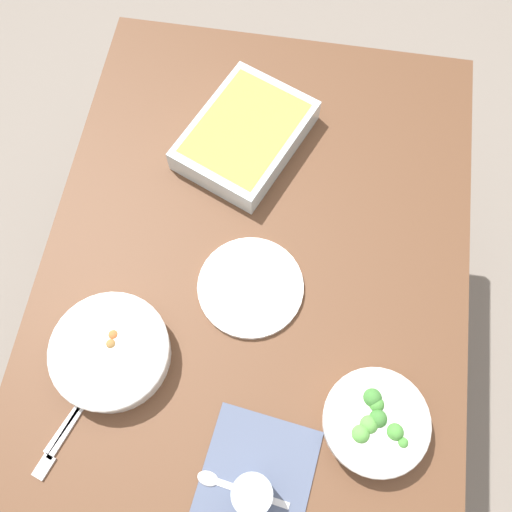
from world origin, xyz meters
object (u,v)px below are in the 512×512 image
Objects in this scene: side_plate at (251,287)px; spoon_by_broccoli at (374,401)px; broccoli_bowl at (375,422)px; drink_cup at (252,494)px; spoon_spare at (230,486)px; fork_on_table at (61,440)px; spoon_by_stew at (83,400)px; baking_dish at (245,134)px; stew_bowl at (111,352)px.

side_plate is 1.25× the size of spoon_by_broccoli.
drink_cup reaches higher than broccoli_bowl.
spoon_spare is (0.19, -0.25, 0.00)m from spoon_by_broccoli.
drink_cup is 0.48× the size of spoon_by_broccoli.
spoon_spare is (0.15, -0.25, -0.03)m from broccoli_bowl.
fork_on_table is at bearing -40.74° from side_plate.
baking_dish is at bearing 161.04° from spoon_by_stew.
side_plate is at bearing -130.69° from broccoli_bowl.
side_plate is 1.27× the size of fork_on_table.
side_plate is at bearing 139.26° from fork_on_table.
spoon_by_broccoli is (-0.20, 0.21, -0.03)m from drink_cup.
spoon_spare is at bearing -98.50° from drink_cup.
spoon_spare is at bearing 70.70° from spoon_by_stew.
baking_dish is 4.26× the size of drink_cup.
side_plate reaches higher than fork_on_table.
spoon_by_broccoli is at bearing 32.22° from baking_dish.
drink_cup is at bearing 71.97° from spoon_by_stew.
baking_dish is 0.74m from fork_on_table.
side_plate is (-0.39, -0.06, -0.03)m from drink_cup.
broccoli_bowl reaches higher than spoon_spare.
fork_on_table is at bearing -94.95° from spoon_spare.
baking_dish is at bearing -172.90° from spoon_spare.
spoon_spare is at bearing 7.10° from baking_dish.
spoon_by_broccoli is at bearing 127.90° from spoon_spare.
broccoli_bowl reaches higher than spoon_by_stew.
baking_dish reaches higher than spoon_by_broccoli.
side_plate reaches higher than spoon_spare.
stew_bowl is 0.34m from spoon_spare.
stew_bowl and baking_dish have the same top height.
spoon_by_stew is at bearing -18.96° from baking_dish.
spoon_by_broccoli is at bearing 105.97° from fork_on_table.
stew_bowl reaches higher than side_plate.
spoon_by_stew is at bearing -45.77° from side_plate.
stew_bowl is at bearing -53.50° from side_plate.
stew_bowl reaches higher than fork_on_table.
fork_on_table is at bearing -18.59° from baking_dish.
broccoli_bowl is 1.13× the size of spoon_spare.
side_plate reaches higher than spoon_by_broccoli.
stew_bowl is 1.37× the size of spoon_by_stew.
fork_on_table is (0.16, -0.58, -0.00)m from spoon_by_broccoli.
broccoli_bowl is 0.05m from spoon_by_broccoli.
spoon_by_stew is 0.56m from spoon_by_broccoli.
stew_bowl is 0.31m from side_plate.
spoon_by_broccoli is at bearing -179.27° from broccoli_bowl.
broccoli_bowl is 2.34× the size of drink_cup.
drink_cup is 0.48× the size of spoon_spare.
drink_cup is at bearing -52.76° from broccoli_bowl.
spoon_by_broccoli is at bearing 134.16° from drink_cup.
fork_on_table is (-0.03, -0.33, -0.00)m from spoon_spare.
spoon_by_broccoli reaches higher than fork_on_table.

